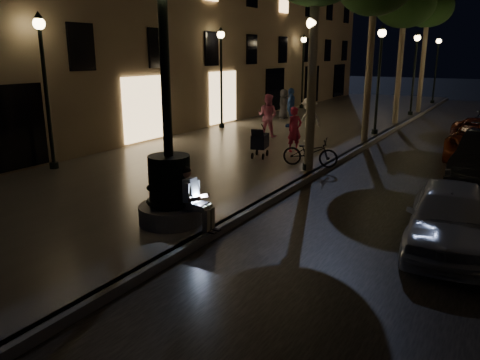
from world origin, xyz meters
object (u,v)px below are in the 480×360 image
Objects in this scene: lamp_left_a at (44,72)px; lamp_curb_a at (311,72)px; tree_third at (405,5)px; pedestrian_blue at (291,107)px; lamp_curb_d at (437,61)px; bicycle at (310,152)px; stroller at (260,141)px; pedestrian_pink at (268,116)px; lamp_curb_c at (415,63)px; car_front at (449,217)px; lamp_left_c at (303,62)px; pedestrian_dark at (283,104)px; lamp_curb_b at (380,66)px; fountain_lamppost at (170,178)px; lamp_left_b at (221,65)px; pedestrian_red at (295,129)px; pedestrian_white at (309,120)px; seated_man_laptop at (193,196)px; tree_far at (428,8)px.

lamp_curb_a is at bearing 29.40° from lamp_left_a.
tree_third is 7.67m from pedestrian_blue.
tree_third reaches higher than lamp_curb_d.
tree_third reaches higher than bicycle.
tree_third is 12.58m from stroller.
lamp_curb_d is 19.73m from pedestrian_pink.
lamp_left_a is (-7.10, -20.00, 0.00)m from lamp_curb_c.
bicycle is (-4.76, 4.39, 0.02)m from car_front.
pedestrian_dark is at bearing -77.68° from lamp_left_c.
car_front is 2.00× the size of pedestrian_blue.
lamp_curb_b is at bearing 59.39° from lamp_left_a.
tree_third reaches higher than pedestrian_pink.
lamp_curb_a is 3.36m from stroller.
pedestrian_blue is at bearing -139.35° from pedestrian_dark.
lamp_left_a is 1.00× the size of lamp_left_c.
fountain_lamppost reaches higher than pedestrian_pink.
pedestrian_pink is (3.20, -1.23, -2.09)m from lamp_left_b.
lamp_curb_b is at bearing 105.81° from car_front.
tree_third reaches higher than pedestrian_red.
lamp_left_c is (-7.10, 8.00, 0.00)m from lamp_curb_b.
lamp_curb_b is at bearing -176.13° from pedestrian_white.
fountain_lamppost is 1.35× the size of car_front.
lamp_left_b reaches higher than seated_man_laptop.
seated_man_laptop is 0.78× the size of pedestrian_red.
pedestrian_white is at bearing -65.40° from lamp_left_c.
seated_man_laptop is 17.68m from pedestrian_dark.
stroller is 1.72m from pedestrian_red.
bicycle is (7.00, -15.53, -2.56)m from lamp_left_c.
pedestrian_pink is (3.20, 8.77, -2.09)m from lamp_left_a.
pedestrian_pink is at bearing 129.24° from lamp_curb_a.
fountain_lamppost reaches higher than lamp_curb_b.
lamp_curb_d is 2.66× the size of bicycle.
pedestrian_white is at bearing 12.06° from bicycle.
stroller reaches higher than bicycle.
lamp_left_b is 5.79m from pedestrian_white.
lamp_curb_b is 1.00× the size of lamp_curb_d.
lamp_curb_d is at bearing -11.53° from bicycle.
tree_third is 1.50× the size of lamp_curb_b.
pedestrian_red is 6.21m from pedestrian_blue.
tree_far is at bearing 89.60° from seated_man_laptop.
tree_far is at bearing 59.11° from lamp_left_b.
pedestrian_red is (-1.62, -15.59, -5.39)m from tree_far.
lamp_left_a and lamp_left_c have the same top height.
pedestrian_white is (-1.89, -19.37, -2.12)m from lamp_curb_d.
pedestrian_white is (5.21, -11.37, -2.12)m from lamp_left_c.
pedestrian_blue is (2.85, 1.99, -2.07)m from lamp_left_b.
lamp_left_a is at bearing -150.11° from stroller.
stroller is 0.65× the size of bicycle.
tree_far reaches higher than lamp_curb_c.
car_front is (4.66, -27.92, -2.58)m from lamp_curb_d.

